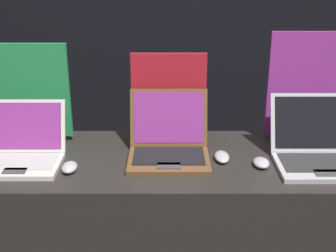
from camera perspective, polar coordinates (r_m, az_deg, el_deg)
The scene contains 11 objects.
wall_back at distance 3.46m, azimuth 0.12°, elevation 14.82°, with size 8.00×0.05×2.80m.
display_counter at distance 2.29m, azimuth 0.34°, elevation -14.33°, with size 1.72×0.63×0.92m.
laptop_front at distance 2.09m, azimuth -17.47°, elevation -2.79°, with size 0.33×0.32×0.24m.
mouse_front at distance 1.97m, azimuth -12.12°, elevation -4.97°, with size 0.06×0.10×0.04m.
promo_stand_front at distance 2.25m, azimuth -16.23°, elevation 3.57°, with size 0.33×0.07×0.47m.
laptop_middle at distance 2.05m, azimuth -0.12°, elevation -2.08°, with size 0.35×0.34×0.27m.
mouse_middle at distance 2.04m, azimuth 6.38°, elevation -3.74°, with size 0.06×0.12×0.03m.
promo_stand_middle at distance 2.19m, azimuth -0.13°, elevation 3.29°, with size 0.35×0.07×0.42m.
laptop_back at distance 2.09m, azimuth 17.56°, elevation -2.65°, with size 0.37×0.37×0.26m.
mouse_back at distance 2.01m, azimuth 11.10°, elevation -4.40°, with size 0.07×0.10×0.03m.
promo_stand_back at distance 2.26m, azimuth 16.22°, elevation 4.32°, with size 0.36×0.07×0.52m.
Camera 1 is at (-0.02, -1.54, 1.79)m, focal length 50.00 mm.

